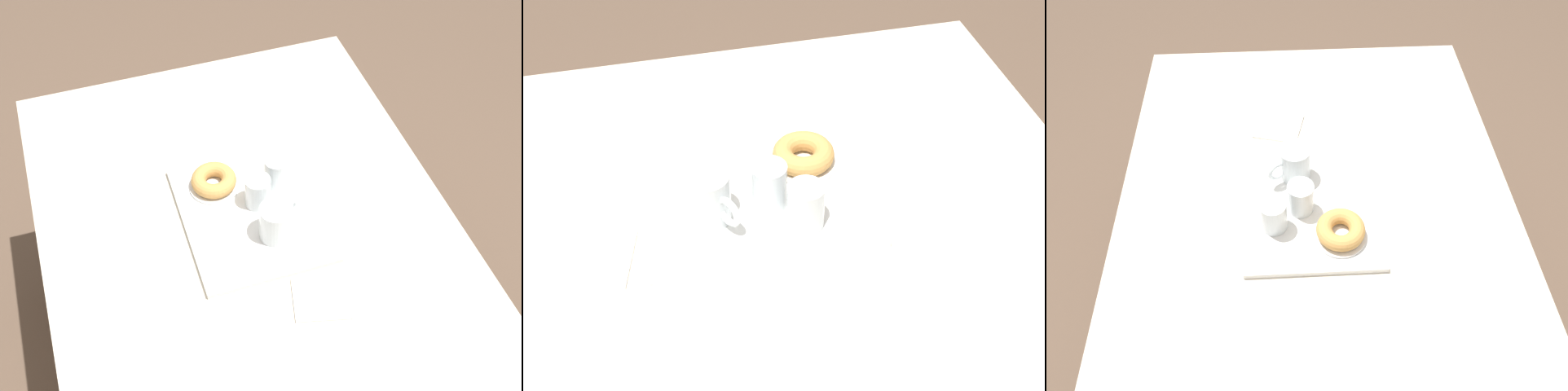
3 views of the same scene
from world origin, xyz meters
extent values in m
plane|color=brown|center=(0.00, 0.00, 0.00)|extent=(6.00, 6.00, 0.00)
cube|color=beige|center=(0.00, 0.00, 0.74)|extent=(1.27, 1.00, 0.04)
cube|color=beige|center=(0.00, -0.50, 0.65)|extent=(1.27, 0.01, 0.14)
cube|color=beige|center=(0.00, 0.50, 0.65)|extent=(1.27, 0.01, 0.14)
cube|color=beige|center=(0.63, 0.00, 0.65)|extent=(0.01, 1.00, 0.14)
cylinder|color=brown|center=(0.54, -0.41, 0.36)|extent=(0.06, 0.06, 0.72)
cylinder|color=brown|center=(0.54, 0.41, 0.36)|extent=(0.06, 0.06, 0.72)
cube|color=white|center=(-0.01, 0.01, 0.77)|extent=(0.41, 0.33, 0.02)
cylinder|color=white|center=(0.07, 0.05, 0.82)|extent=(0.08, 0.08, 0.10)
cylinder|color=#B27523|center=(0.07, 0.05, 0.81)|extent=(0.07, 0.07, 0.07)
torus|color=white|center=(0.05, 0.10, 0.82)|extent=(0.04, 0.05, 0.06)
cylinder|color=white|center=(-0.08, 0.11, 0.82)|extent=(0.06, 0.06, 0.09)
cylinder|color=silver|center=(-0.08, 0.11, 0.80)|extent=(0.05, 0.05, 0.04)
cylinder|color=white|center=(-0.03, 0.04, 0.82)|extent=(0.06, 0.06, 0.09)
cylinder|color=silver|center=(-0.03, 0.04, 0.80)|extent=(0.05, 0.05, 0.06)
cylinder|color=white|center=(-0.12, -0.05, 0.78)|extent=(0.13, 0.13, 0.01)
torus|color=tan|center=(-0.12, -0.05, 0.80)|extent=(0.12, 0.12, 0.04)
cube|color=white|center=(0.27, 0.09, 0.76)|extent=(0.14, 0.15, 0.01)
camera|label=1|loc=(1.05, -0.31, 2.11)|focal=48.31mm
camera|label=2|loc=(0.17, 0.99, 1.69)|focal=51.81mm
camera|label=3|loc=(-0.73, 0.06, 1.73)|focal=32.96mm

